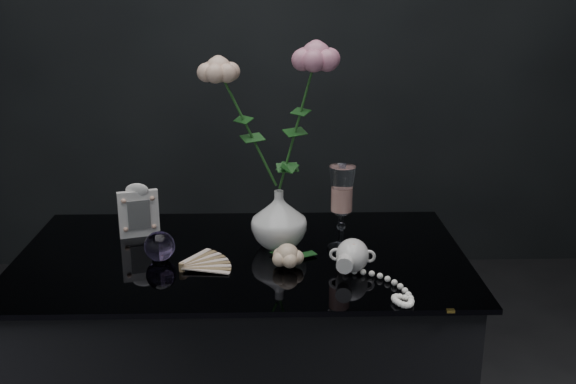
{
  "coord_description": "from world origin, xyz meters",
  "views": [
    {
      "loc": [
        0.07,
        -1.42,
        1.38
      ],
      "look_at": [
        0.11,
        0.03,
        0.92
      ],
      "focal_mm": 42.0,
      "sensor_mm": 36.0,
      "label": 1
    }
  ],
  "objects_px": {
    "wine_glass": "(341,208)",
    "pearl_jar": "(352,254)",
    "paperweight": "(160,246)",
    "picture_frame": "(138,210)",
    "vase": "(279,219)",
    "loose_rose": "(287,255)"
  },
  "relations": [
    {
      "from": "picture_frame",
      "to": "loose_rose",
      "type": "xyz_separation_m",
      "value": [
        0.37,
        -0.2,
        -0.04
      ]
    },
    {
      "from": "paperweight",
      "to": "loose_rose",
      "type": "xyz_separation_m",
      "value": [
        0.29,
        -0.04,
        -0.01
      ]
    },
    {
      "from": "paperweight",
      "to": "pearl_jar",
      "type": "bearing_deg",
      "value": -7.94
    },
    {
      "from": "vase",
      "to": "loose_rose",
      "type": "bearing_deg",
      "value": -81.94
    },
    {
      "from": "paperweight",
      "to": "pearl_jar",
      "type": "relative_size",
      "value": 0.27
    },
    {
      "from": "paperweight",
      "to": "pearl_jar",
      "type": "xyz_separation_m",
      "value": [
        0.44,
        -0.06,
        0.0
      ]
    },
    {
      "from": "wine_glass",
      "to": "paperweight",
      "type": "xyz_separation_m",
      "value": [
        -0.42,
        -0.06,
        -0.07
      ]
    },
    {
      "from": "paperweight",
      "to": "picture_frame",
      "type": "bearing_deg",
      "value": 115.7
    },
    {
      "from": "vase",
      "to": "picture_frame",
      "type": "relative_size",
      "value": 1.01
    },
    {
      "from": "picture_frame",
      "to": "loose_rose",
      "type": "relative_size",
      "value": 0.87
    },
    {
      "from": "paperweight",
      "to": "pearl_jar",
      "type": "height_order",
      "value": "pearl_jar"
    },
    {
      "from": "picture_frame",
      "to": "pearl_jar",
      "type": "bearing_deg",
      "value": -39.87
    },
    {
      "from": "pearl_jar",
      "to": "loose_rose",
      "type": "bearing_deg",
      "value": -178.37
    },
    {
      "from": "wine_glass",
      "to": "loose_rose",
      "type": "bearing_deg",
      "value": -141.99
    },
    {
      "from": "vase",
      "to": "paperweight",
      "type": "height_order",
      "value": "vase"
    },
    {
      "from": "vase",
      "to": "picture_frame",
      "type": "height_order",
      "value": "vase"
    },
    {
      "from": "wine_glass",
      "to": "loose_rose",
      "type": "height_order",
      "value": "wine_glass"
    },
    {
      "from": "picture_frame",
      "to": "loose_rose",
      "type": "distance_m",
      "value": 0.42
    },
    {
      "from": "wine_glass",
      "to": "loose_rose",
      "type": "distance_m",
      "value": 0.18
    },
    {
      "from": "wine_glass",
      "to": "vase",
      "type": "bearing_deg",
      "value": 172.14
    },
    {
      "from": "vase",
      "to": "loose_rose",
      "type": "distance_m",
      "value": 0.13
    },
    {
      "from": "wine_glass",
      "to": "pearl_jar",
      "type": "xyz_separation_m",
      "value": [
        0.01,
        -0.12,
        -0.06
      ]
    }
  ]
}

